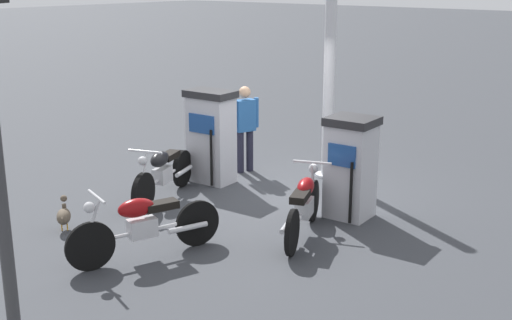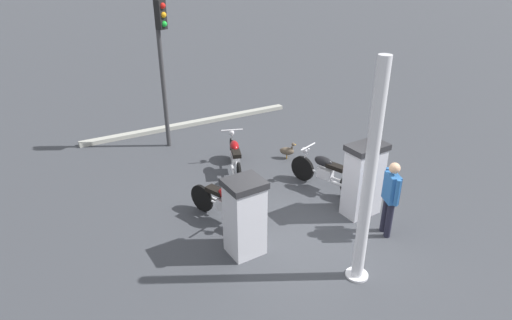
% 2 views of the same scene
% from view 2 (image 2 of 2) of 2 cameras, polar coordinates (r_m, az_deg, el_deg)
% --- Properties ---
extents(ground_plane, '(120.00, 120.00, 0.00)m').
position_cam_2_polar(ground_plane, '(9.04, 6.63, -9.18)').
color(ground_plane, '#383A3F').
extents(fuel_pump_near, '(0.58, 0.87, 1.62)m').
position_cam_2_polar(fuel_pump_near, '(9.40, 13.86, -2.46)').
color(fuel_pump_near, silver).
rests_on(fuel_pump_near, ground).
extents(fuel_pump_far, '(0.67, 0.72, 1.52)m').
position_cam_2_polar(fuel_pump_far, '(8.01, -1.50, -7.41)').
color(fuel_pump_far, silver).
rests_on(fuel_pump_far, ground).
extents(motorcycle_near_pump, '(1.93, 0.85, 0.95)m').
position_cam_2_polar(motorcycle_near_pump, '(10.34, 9.13, -1.56)').
color(motorcycle_near_pump, black).
rests_on(motorcycle_near_pump, ground).
extents(motorcycle_far_pump, '(1.80, 0.86, 0.95)m').
position_cam_2_polar(motorcycle_far_pump, '(9.02, -4.07, -5.58)').
color(motorcycle_far_pump, black).
rests_on(motorcycle_far_pump, ground).
extents(motorcycle_extra, '(2.00, 0.88, 0.95)m').
position_cam_2_polar(motorcycle_extra, '(10.96, -2.77, 0.61)').
color(motorcycle_extra, black).
rests_on(motorcycle_extra, ground).
extents(attendant_person, '(0.57, 0.31, 1.58)m').
position_cam_2_polar(attendant_person, '(8.81, 17.17, -4.36)').
color(attendant_person, '#1E1E2D').
rests_on(attendant_person, ground).
extents(wandering_duck, '(0.40, 0.42, 0.48)m').
position_cam_2_polar(wandering_duck, '(11.83, 4.11, 1.23)').
color(wandering_duck, brown).
rests_on(wandering_duck, ground).
extents(roadside_traffic_light, '(0.40, 0.31, 4.01)m').
position_cam_2_polar(roadside_traffic_light, '(12.02, -12.18, 13.71)').
color(roadside_traffic_light, '#38383A').
rests_on(roadside_traffic_light, ground).
extents(canopy_support_pole, '(0.40, 0.40, 3.87)m').
position_cam_2_polar(canopy_support_pole, '(7.07, 14.51, -2.95)').
color(canopy_support_pole, silver).
rests_on(canopy_support_pole, ground).
extents(road_edge_kerb, '(0.30, 6.84, 0.12)m').
position_cam_2_polar(road_edge_kerb, '(14.25, -8.55, 4.73)').
color(road_edge_kerb, '#9E9E93').
rests_on(road_edge_kerb, ground).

